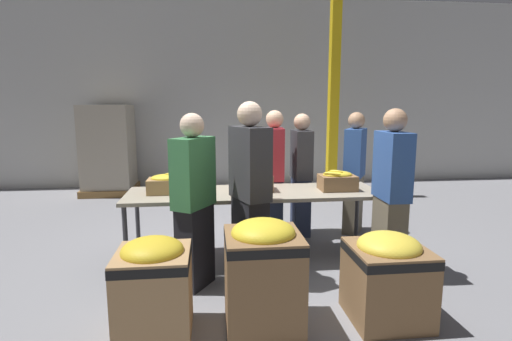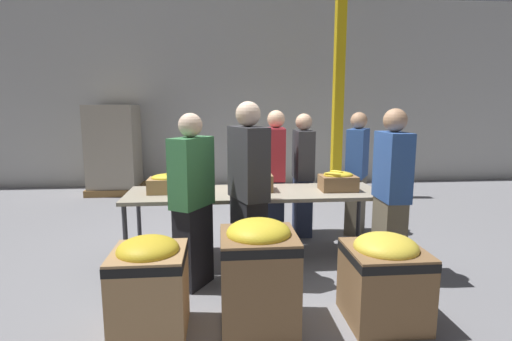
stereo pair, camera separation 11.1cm
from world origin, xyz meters
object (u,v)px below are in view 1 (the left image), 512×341
object	(u,v)px
donation_bin_1	(263,271)
banana_box_1	(255,179)
sorting_table	(254,196)
donation_bin_0	(154,284)
volunteer_1	(391,195)
volunteer_2	(274,176)
donation_bin_2	(387,274)
banana_box_2	(337,180)
volunteer_3	(194,203)
support_pillar	(334,91)
volunteer_5	(250,194)
pallet_stack_0	(108,150)
volunteer_0	(301,175)
volunteer_4	(354,174)
banana_box_0	(167,183)

from	to	relation	value
donation_bin_1	banana_box_1	bearing A→B (deg)	86.16
sorting_table	donation_bin_0	world-z (taller)	sorting_table
volunteer_1	donation_bin_0	world-z (taller)	volunteer_1
volunteer_1	volunteer_2	xyz separation A→B (m)	(-0.99, 1.29, -0.02)
banana_box_1	donation_bin_2	world-z (taller)	banana_box_1
banana_box_2	volunteer_3	world-z (taller)	volunteer_3
banana_box_1	donation_bin_0	distance (m)	1.84
volunteer_2	support_pillar	xyz separation A→B (m)	(1.48, 2.29, 1.16)
volunteer_2	volunteer_3	size ratio (longest dim) A/B	1.00
donation_bin_2	support_pillar	xyz separation A→B (m)	(0.88, 4.40, 1.61)
banana_box_1	volunteer_5	size ratio (longest dim) A/B	0.22
volunteer_2	pallet_stack_0	size ratio (longest dim) A/B	0.97
volunteer_1	volunteer_3	size ratio (longest dim) A/B	1.02
banana_box_2	donation_bin_1	world-z (taller)	banana_box_2
banana_box_2	donation_bin_0	world-z (taller)	banana_box_2
sorting_table	volunteer_0	xyz separation A→B (m)	(0.73, 0.79, 0.08)
volunteer_5	pallet_stack_0	xyz separation A→B (m)	(-2.38, 4.34, -0.03)
banana_box_2	donation_bin_1	xyz separation A→B (m)	(-1.05, -1.43, -0.43)
volunteer_2	volunteer_4	size ratio (longest dim) A/B	1.02
support_pillar	volunteer_4	bearing A→B (deg)	-99.31
banana_box_1	volunteer_0	distance (m)	1.04
volunteer_3	donation_bin_0	xyz separation A→B (m)	(-0.28, -0.80, -0.43)
banana_box_2	volunteer_1	xyz separation A→B (m)	(0.36, -0.61, -0.04)
donation_bin_0	donation_bin_2	distance (m)	1.87
support_pillar	banana_box_1	bearing A→B (deg)	-121.95
banana_box_0	volunteer_1	size ratio (longest dim) A/B	0.25
volunteer_0	donation_bin_1	distance (m)	2.41
donation_bin_0	pallet_stack_0	distance (m)	5.45
volunteer_0	volunteer_3	distance (m)	1.99
volunteer_0	volunteer_5	world-z (taller)	volunteer_5
volunteer_1	donation_bin_1	size ratio (longest dim) A/B	1.94
donation_bin_1	sorting_table	bearing A→B (deg)	86.58
banana_box_0	banana_box_2	xyz separation A→B (m)	(1.92, -0.06, 0.00)
volunteer_2	donation_bin_0	xyz separation A→B (m)	(-1.27, -2.11, -0.43)
banana_box_2	volunteer_3	size ratio (longest dim) A/B	0.24
volunteer_1	support_pillar	bearing A→B (deg)	-7.05
volunteer_2	support_pillar	distance (m)	2.96
banana_box_0	banana_box_1	distance (m)	0.97
donation_bin_0	support_pillar	world-z (taller)	support_pillar
volunteer_5	pallet_stack_0	size ratio (longest dim) A/B	1.03
banana_box_0	volunteer_5	bearing A→B (deg)	-36.13
donation_bin_2	volunteer_5	bearing A→B (deg)	140.34
volunteer_1	volunteer_5	world-z (taller)	volunteer_5
banana_box_0	volunteer_1	world-z (taller)	volunteer_1
banana_box_2	volunteer_4	size ratio (longest dim) A/B	0.24
volunteer_0	pallet_stack_0	world-z (taller)	pallet_stack_0
donation_bin_0	donation_bin_1	bearing A→B (deg)	0.00
banana_box_2	donation_bin_2	world-z (taller)	banana_box_2
volunteer_1	donation_bin_1	distance (m)	1.68
volunteer_5	donation_bin_1	bearing A→B (deg)	159.98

